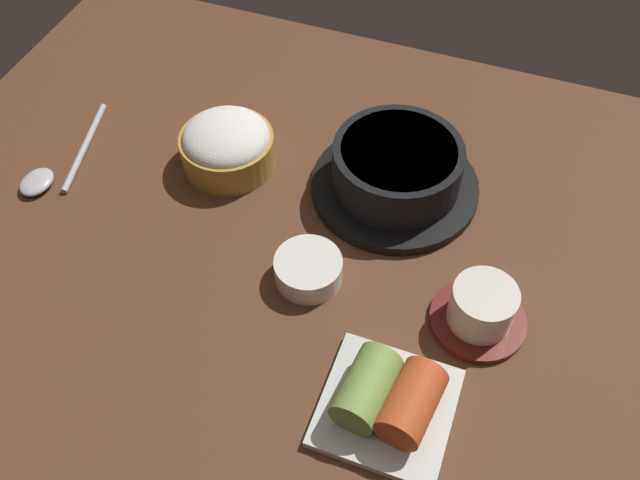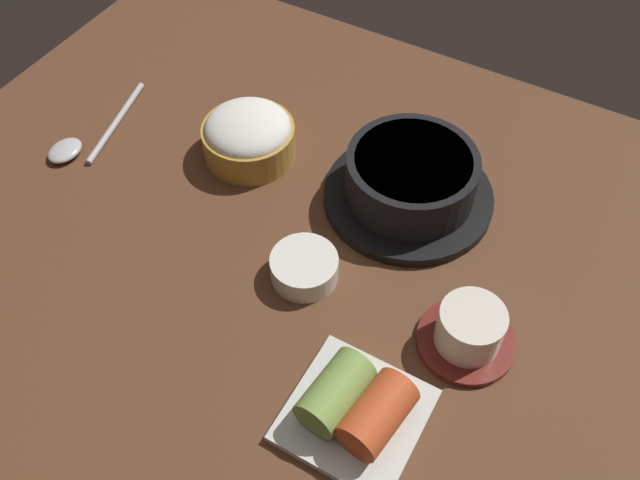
% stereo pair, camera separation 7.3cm
% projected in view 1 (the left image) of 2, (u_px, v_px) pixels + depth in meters
% --- Properties ---
extents(dining_table, '(1.00, 0.76, 0.02)m').
position_uv_depth(dining_table, '(310.00, 244.00, 0.78)').
color(dining_table, '#56331E').
rests_on(dining_table, ground).
extents(stone_pot, '(0.20, 0.20, 0.07)m').
position_uv_depth(stone_pot, '(396.00, 171.00, 0.79)').
color(stone_pot, black).
rests_on(stone_pot, dining_table).
extents(rice_bowl, '(0.11, 0.11, 0.06)m').
position_uv_depth(rice_bowl, '(227.00, 145.00, 0.82)').
color(rice_bowl, '#B78C38').
rests_on(rice_bowl, dining_table).
extents(tea_cup_with_saucer, '(0.10, 0.10, 0.05)m').
position_uv_depth(tea_cup_with_saucer, '(481.00, 309.00, 0.69)').
color(tea_cup_with_saucer, maroon).
rests_on(tea_cup_with_saucer, dining_table).
extents(banchan_cup_center, '(0.07, 0.07, 0.03)m').
position_uv_depth(banchan_cup_center, '(308.00, 269.00, 0.73)').
color(banchan_cup_center, white).
rests_on(banchan_cup_center, dining_table).
extents(kimchi_plate, '(0.12, 0.12, 0.05)m').
position_uv_depth(kimchi_plate, '(388.00, 400.00, 0.63)').
color(kimchi_plate, silver).
rests_on(kimchi_plate, dining_table).
extents(spoon, '(0.06, 0.17, 0.01)m').
position_uv_depth(spoon, '(52.00, 170.00, 0.83)').
color(spoon, '#B7B7BC').
rests_on(spoon, dining_table).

